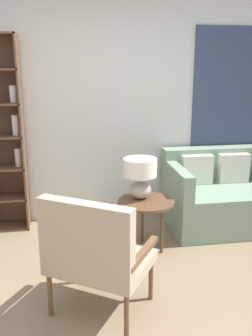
% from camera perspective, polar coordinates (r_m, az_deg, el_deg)
% --- Properties ---
extents(ground_plane, '(14.00, 14.00, 0.00)m').
position_cam_1_polar(ground_plane, '(2.92, -0.84, -22.49)').
color(ground_plane, '#847056').
extents(wall_back, '(6.40, 0.08, 2.70)m').
position_cam_1_polar(wall_back, '(4.35, -4.40, 9.55)').
color(wall_back, silver).
rests_on(wall_back, ground_plane).
extents(armchair, '(0.88, 0.85, 0.93)m').
position_cam_1_polar(armchair, '(2.71, -4.91, -12.45)').
color(armchair, brown).
rests_on(armchair, ground_plane).
extents(couch, '(1.62, 0.89, 0.85)m').
position_cam_1_polar(couch, '(4.54, 16.50, -4.03)').
color(couch, gray).
rests_on(couch, ground_plane).
extents(side_table, '(0.55, 0.55, 0.53)m').
position_cam_1_polar(side_table, '(3.66, 3.07, -5.74)').
color(side_table, brown).
rests_on(side_table, ground_plane).
extents(table_lamp, '(0.33, 0.33, 0.40)m').
position_cam_1_polar(table_lamp, '(3.63, 2.16, -0.97)').
color(table_lamp, '#A59E93').
rests_on(table_lamp, side_table).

